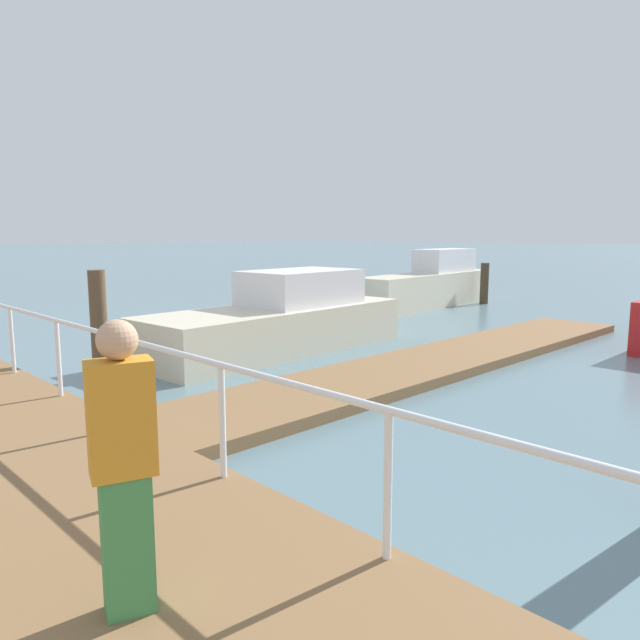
{
  "coord_description": "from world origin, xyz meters",
  "views": [
    {
      "loc": [
        -6.12,
        3.63,
        2.61
      ],
      "look_at": [
        -0.01,
        9.83,
        1.33
      ],
      "focal_mm": 32.96,
      "sensor_mm": 36.0,
      "label": 1
    }
  ],
  "objects": [
    {
      "name": "ground_plane",
      "position": [
        0.0,
        20.0,
        0.0
      ],
      "size": [
        300.0,
        300.0,
        0.0
      ],
      "primitive_type": "plane",
      "color": "slate"
    },
    {
      "name": "floating_dock",
      "position": [
        3.46,
        10.14,
        0.09
      ],
      "size": [
        13.93,
        2.0,
        0.18
      ],
      "primitive_type": "cube",
      "color": "olive",
      "rests_on": "ground_plane"
    },
    {
      "name": "boardwalk_railing",
      "position": [
        -3.15,
        7.9,
        1.25
      ],
      "size": [
        0.06,
        23.0,
        1.08
      ],
      "color": "white",
      "rests_on": "boardwalk"
    },
    {
      "name": "dock_piling_1",
      "position": [
        13.67,
        14.91,
        0.76
      ],
      "size": [
        0.31,
        0.31,
        1.53
      ],
      "primitive_type": "cylinder",
      "color": "#473826",
      "rests_on": "ground_plane"
    },
    {
      "name": "dock_piling_3",
      "position": [
        -1.66,
        13.77,
        0.99
      ],
      "size": [
        0.3,
        0.3,
        1.98
      ],
      "primitive_type": "cylinder",
      "color": "brown",
      "rests_on": "ground_plane"
    },
    {
      "name": "moored_boat_0",
      "position": [
        11.6,
        15.88,
        0.79
      ],
      "size": [
        7.19,
        2.01,
        2.05
      ],
      "color": "beige",
      "rests_on": "ground_plane"
    },
    {
      "name": "moored_boat_2",
      "position": [
        2.44,
        13.54,
        0.68
      ],
      "size": [
        6.54,
        2.51,
        1.78
      ],
      "color": "beige",
      "rests_on": "ground_plane"
    },
    {
      "name": "pedestrian_2",
      "position": [
        -4.67,
        6.7,
        1.31
      ],
      "size": [
        0.41,
        0.32,
        1.74
      ],
      "color": "#3F8C4C",
      "rests_on": "boardwalk"
    }
  ]
}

